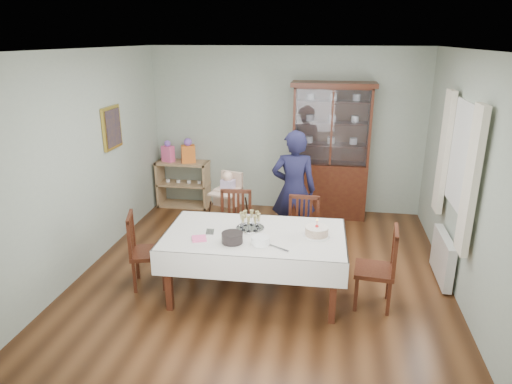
% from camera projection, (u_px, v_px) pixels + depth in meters
% --- Properties ---
extents(floor, '(5.00, 5.00, 0.00)m').
position_uv_depth(floor, '(263.00, 277.00, 5.67)').
color(floor, '#593319').
rests_on(floor, ground).
extents(room_shell, '(5.00, 5.00, 5.00)m').
position_uv_depth(room_shell, '(270.00, 133.00, 5.62)').
color(room_shell, '#9EAA99').
rests_on(room_shell, floor).
extents(dining_table, '(2.03, 1.21, 0.76)m').
position_uv_depth(dining_table, '(255.00, 264.00, 5.17)').
color(dining_table, '#442311').
rests_on(dining_table, floor).
extents(china_cabinet, '(1.30, 0.48, 2.18)m').
position_uv_depth(china_cabinet, '(331.00, 149.00, 7.30)').
color(china_cabinet, '#442311').
rests_on(china_cabinet, floor).
extents(sideboard, '(0.90, 0.38, 0.80)m').
position_uv_depth(sideboard, '(183.00, 184.00, 7.95)').
color(sideboard, tan).
rests_on(sideboard, floor).
extents(picture_frame, '(0.04, 0.48, 0.58)m').
position_uv_depth(picture_frame, '(112.00, 128.00, 6.24)').
color(picture_frame, gold).
rests_on(picture_frame, room_shell).
extents(window, '(0.04, 1.02, 1.22)m').
position_uv_depth(window, '(463.00, 157.00, 5.10)').
color(window, white).
rests_on(window, room_shell).
extents(curtain_left, '(0.07, 0.30, 1.55)m').
position_uv_depth(curtain_left, '(471.00, 182.00, 4.57)').
color(curtain_left, silver).
rests_on(curtain_left, room_shell).
extents(curtain_right, '(0.07, 0.30, 1.55)m').
position_uv_depth(curtain_right, '(444.00, 153.00, 5.72)').
color(curtain_right, silver).
rests_on(curtain_right, room_shell).
extents(radiator, '(0.10, 0.80, 0.55)m').
position_uv_depth(radiator, '(443.00, 257.00, 5.52)').
color(radiator, white).
rests_on(radiator, floor).
extents(chair_far_left, '(0.46, 0.46, 0.95)m').
position_uv_depth(chair_far_left, '(235.00, 242.00, 5.97)').
color(chair_far_left, '#442311').
rests_on(chair_far_left, floor).
extents(chair_far_right, '(0.42, 0.42, 0.91)m').
position_uv_depth(chair_far_right, '(302.00, 247.00, 5.85)').
color(chair_far_right, '#442311').
rests_on(chair_far_right, floor).
extents(chair_end_left, '(0.51, 0.51, 0.91)m').
position_uv_depth(chair_end_left, '(148.00, 264.00, 5.42)').
color(chair_end_left, '#442311').
rests_on(chair_end_left, floor).
extents(chair_end_right, '(0.45, 0.45, 0.92)m').
position_uv_depth(chair_end_right, '(375.00, 283.00, 4.99)').
color(chair_end_right, '#442311').
rests_on(chair_end_right, floor).
extents(woman, '(0.64, 0.45, 1.67)m').
position_uv_depth(woman, '(294.00, 190.00, 6.25)').
color(woman, black).
rests_on(woman, floor).
extents(high_chair, '(0.56, 0.56, 1.02)m').
position_uv_depth(high_chair, '(228.00, 212.00, 6.66)').
color(high_chair, black).
rests_on(high_chair, floor).
extents(champagne_tray, '(0.32, 0.32, 0.19)m').
position_uv_depth(champagne_tray, '(250.00, 224.00, 5.16)').
color(champagne_tray, silver).
rests_on(champagne_tray, dining_table).
extents(birthday_cake, '(0.29, 0.29, 0.20)m').
position_uv_depth(birthday_cake, '(317.00, 232.00, 4.97)').
color(birthday_cake, white).
rests_on(birthday_cake, dining_table).
extents(plate_stack_dark, '(0.28, 0.28, 0.11)m').
position_uv_depth(plate_stack_dark, '(232.00, 238.00, 4.82)').
color(plate_stack_dark, black).
rests_on(plate_stack_dark, dining_table).
extents(plate_stack_white, '(0.24, 0.24, 0.08)m').
position_uv_depth(plate_stack_white, '(260.00, 241.00, 4.78)').
color(plate_stack_white, white).
rests_on(plate_stack_white, dining_table).
extents(napkin_stack, '(0.19, 0.19, 0.02)m').
position_uv_depth(napkin_stack, '(199.00, 239.00, 4.90)').
color(napkin_stack, '#FA5C97').
rests_on(napkin_stack, dining_table).
extents(cutlery, '(0.14, 0.18, 0.01)m').
position_uv_depth(cutlery, '(207.00, 231.00, 5.09)').
color(cutlery, silver).
rests_on(cutlery, dining_table).
extents(cake_knife, '(0.28, 0.18, 0.01)m').
position_uv_depth(cake_knife, '(276.00, 247.00, 4.71)').
color(cake_knife, silver).
rests_on(cake_knife, dining_table).
extents(gift_bag_pink, '(0.23, 0.19, 0.37)m').
position_uv_depth(gift_bag_pink, '(168.00, 152.00, 7.78)').
color(gift_bag_pink, '#FA5C97').
rests_on(gift_bag_pink, sideboard).
extents(gift_bag_orange, '(0.27, 0.23, 0.42)m').
position_uv_depth(gift_bag_orange, '(188.00, 152.00, 7.72)').
color(gift_bag_orange, orange).
rests_on(gift_bag_orange, sideboard).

